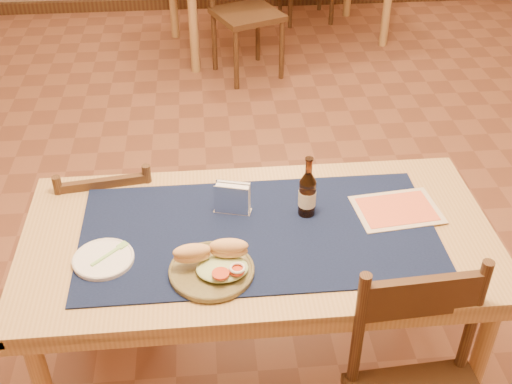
{
  "coord_description": "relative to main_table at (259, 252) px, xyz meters",
  "views": [
    {
      "loc": [
        -0.16,
        -2.47,
        2.14
      ],
      "look_at": [
        0.0,
        -0.7,
        0.85
      ],
      "focal_mm": 45.0,
      "sensor_mm": 36.0,
      "label": 1
    }
  ],
  "objects": [
    {
      "name": "chair_main_far",
      "position": [
        -0.57,
        0.45,
        -0.24
      ],
      "size": [
        0.43,
        0.43,
        0.82
      ],
      "color": "#422D17",
      "rests_on": "ground"
    },
    {
      "name": "side_plate",
      "position": [
        -0.51,
        -0.1,
        0.1
      ],
      "size": [
        0.2,
        0.2,
        0.02
      ],
      "color": "white",
      "rests_on": "placemat"
    },
    {
      "name": "napkin_holder",
      "position": [
        -0.08,
        0.12,
        0.14
      ],
      "size": [
        0.14,
        0.08,
        0.12
      ],
      "color": "silver",
      "rests_on": "placemat"
    },
    {
      "name": "fork",
      "position": [
        -0.48,
        -0.08,
        0.1
      ],
      "size": [
        0.12,
        0.11,
        0.0
      ],
      "color": "#8AC96E",
      "rests_on": "side_plate"
    },
    {
      "name": "baseboard",
      "position": [
        0.0,
        0.8,
        -0.62
      ],
      "size": [
        6.0,
        7.0,
        0.1
      ],
      "color": "#422D17",
      "rests_on": "ground"
    },
    {
      "name": "beer_bottle",
      "position": [
        0.18,
        0.09,
        0.17
      ],
      "size": [
        0.06,
        0.06,
        0.23
      ],
      "color": "#46220C",
      "rests_on": "placemat"
    },
    {
      "name": "main_table",
      "position": [
        0.0,
        0.0,
        0.0
      ],
      "size": [
        1.6,
        0.8,
        0.75
      ],
      "color": "tan",
      "rests_on": "ground"
    },
    {
      "name": "sandwich_plate",
      "position": [
        -0.16,
        -0.18,
        0.12
      ],
      "size": [
        0.27,
        0.27,
        0.1
      ],
      "color": "brown",
      "rests_on": "placemat"
    },
    {
      "name": "chair_back_near",
      "position": [
        0.17,
        2.85,
        -0.18
      ],
      "size": [
        0.57,
        0.57,
        0.94
      ],
      "color": "#422D17",
      "rests_on": "ground"
    },
    {
      "name": "menu_card",
      "position": [
        0.5,
        0.07,
        0.09
      ],
      "size": [
        0.31,
        0.24,
        0.01
      ],
      "color": "beige",
      "rests_on": "placemat"
    },
    {
      "name": "placemat",
      "position": [
        0.0,
        0.0,
        0.09
      ],
      "size": [
        1.2,
        0.6,
        0.01
      ],
      "primitive_type": "cube",
      "color": "#0F1737",
      "rests_on": "main_table"
    }
  ]
}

